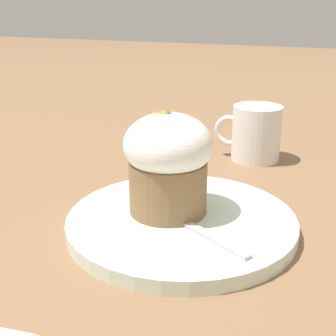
# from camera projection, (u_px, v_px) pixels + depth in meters

# --- Properties ---
(ground_plane) EXTENTS (4.00, 4.00, 0.00)m
(ground_plane) POSITION_uv_depth(u_px,v_px,m) (181.00, 229.00, 0.51)
(ground_plane) COLOR #846042
(dessert_plate) EXTENTS (0.25, 0.25, 0.02)m
(dessert_plate) POSITION_uv_depth(u_px,v_px,m) (181.00, 222.00, 0.51)
(dessert_plate) COLOR silver
(dessert_plate) RESTS_ON ground_plane
(carrot_cake) EXTENTS (0.10, 0.10, 0.11)m
(carrot_cake) POSITION_uv_depth(u_px,v_px,m) (168.00, 162.00, 0.50)
(carrot_cake) COLOR olive
(carrot_cake) RESTS_ON dessert_plate
(spoon) EXTENTS (0.13, 0.09, 0.01)m
(spoon) POSITION_uv_depth(u_px,v_px,m) (182.00, 220.00, 0.49)
(spoon) COLOR #B7B7BC
(spoon) RESTS_ON dessert_plate
(coffee_cup) EXTENTS (0.10, 0.07, 0.08)m
(coffee_cup) POSITION_uv_depth(u_px,v_px,m) (255.00, 133.00, 0.71)
(coffee_cup) COLOR white
(coffee_cup) RESTS_ON ground_plane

